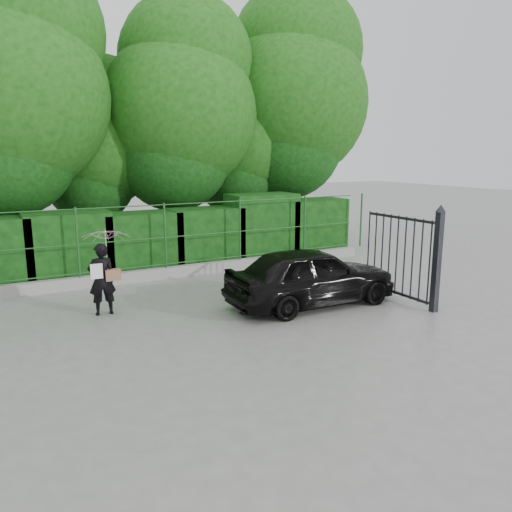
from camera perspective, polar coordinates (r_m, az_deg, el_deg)
name	(u,v)px	position (r m, az deg, el deg)	size (l,w,h in m)	color
ground	(220,329)	(10.00, -4.10, -8.36)	(80.00, 80.00, 0.00)	gray
kerb	(153,274)	(14.02, -11.74, -2.07)	(14.00, 0.25, 0.30)	#9E9E99
fence	(159,236)	(13.88, -11.05, 2.24)	(14.13, 0.06, 1.80)	#1F5121
hedge	(144,240)	(14.82, -12.70, 1.76)	(14.20, 1.20, 2.14)	black
trees	(151,115)	(17.10, -11.87, 15.45)	(17.10, 6.15, 8.08)	black
gate	(420,255)	(11.75, 18.27, 0.11)	(0.22, 2.33, 2.36)	black
woman	(106,258)	(11.11, -16.82, -0.24)	(1.01, 1.03, 1.84)	black
car	(311,276)	(11.43, 6.34, -2.26)	(1.61, 4.00, 1.36)	black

